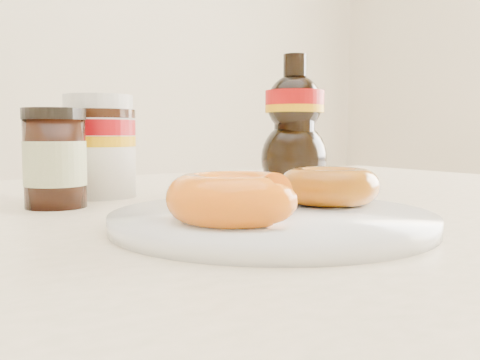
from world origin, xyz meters
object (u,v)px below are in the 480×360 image
plate (272,219)px  donut_bitten (235,198)px  donut_whole (329,186)px  nutella_jar (99,142)px  syrup_bottle (294,123)px  dining_table (151,294)px  dark_jar (55,159)px

plate → donut_bitten: donut_bitten is taller
donut_whole → nutella_jar: bearing=117.0°
plate → syrup_bottle: 0.30m
donut_whole → plate: bearing=-166.6°
plate → donut_whole: (0.07, 0.02, 0.02)m
syrup_bottle → donut_whole: bearing=-118.7°
dining_table → plate: (0.05, -0.14, 0.09)m
dining_table → donut_whole: 0.21m
syrup_bottle → dark_jar: (-0.31, -0.01, -0.04)m
nutella_jar → plate: bearing=-78.2°
donut_bitten → dining_table: bearing=92.2°
donut_bitten → syrup_bottle: (0.23, 0.24, 0.06)m
plate → donut_whole: 0.08m
donut_whole → nutella_jar: (-0.13, 0.26, 0.04)m
nutella_jar → dark_jar: size_ratio=1.19×
donut_bitten → donut_whole: bearing=20.2°
dining_table → syrup_bottle: 0.30m
plate → dining_table: bearing=110.2°
plate → syrup_bottle: size_ratio=1.45×
dining_table → dark_jar: (-0.07, 0.08, 0.13)m
plate → donut_whole: bearing=13.4°
plate → donut_bitten: (-0.05, -0.02, 0.02)m
dining_table → dark_jar: size_ratio=13.82×
syrup_bottle → donut_bitten: bearing=-133.9°
plate → nutella_jar: size_ratio=2.14×
donut_whole → nutella_jar: nutella_jar is taller
donut_whole → dark_jar: 0.28m
donut_whole → dark_jar: dark_jar is taller
nutella_jar → dining_table: bearing=-86.8°
dining_table → syrup_bottle: size_ratio=7.83×
donut_bitten → nutella_jar: size_ratio=0.81×
dining_table → donut_bitten: bearing=-89.4°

